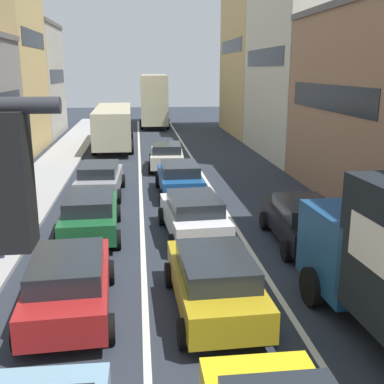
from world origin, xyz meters
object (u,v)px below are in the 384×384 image
(bus_mid_queue_primary, at_px, (114,123))
(sedan_centre_lane_fifth, at_px, (167,155))
(sedan_right_lane_behind_truck, at_px, (303,220))
(wagon_left_lane_second, at_px, (69,282))
(bus_far_queue_secondary, at_px, (154,98))
(sedan_left_lane_fourth, at_px, (100,178))
(hatchback_centre_lane_third, at_px, (194,215))
(sedan_left_lane_third, at_px, (90,214))
(coupe_centre_lane_fourth, at_px, (180,178))
(sedan_centre_lane_second, at_px, (214,280))

(bus_mid_queue_primary, bearing_deg, sedan_centre_lane_fifth, -158.62)
(sedan_centre_lane_fifth, height_order, sedan_right_lane_behind_truck, same)
(wagon_left_lane_second, height_order, bus_mid_queue_primary, bus_mid_queue_primary)
(sedan_right_lane_behind_truck, relative_size, bus_mid_queue_primary, 0.41)
(sedan_right_lane_behind_truck, height_order, bus_far_queue_secondary, bus_far_queue_secondary)
(sedan_left_lane_fourth, xyz_separation_m, bus_mid_queue_primary, (0.03, 13.94, 0.96))
(hatchback_centre_lane_third, xyz_separation_m, bus_mid_queue_primary, (-3.56, 19.92, 0.96))
(sedan_left_lane_third, height_order, coupe_centre_lane_fourth, same)
(coupe_centre_lane_fourth, height_order, sedan_left_lane_fourth, same)
(sedan_centre_lane_second, height_order, sedan_left_lane_third, same)
(sedan_centre_lane_fifth, distance_m, sedan_right_lane_behind_truck, 13.19)
(sedan_left_lane_third, relative_size, sedan_right_lane_behind_truck, 1.00)
(sedan_centre_lane_second, relative_size, coupe_centre_lane_fourth, 1.01)
(wagon_left_lane_second, height_order, coupe_centre_lane_fourth, same)
(hatchback_centre_lane_third, distance_m, sedan_left_lane_fourth, 6.97)
(sedan_centre_lane_second, xyz_separation_m, bus_mid_queue_primary, (-3.44, 25.13, 0.96))
(sedan_centre_lane_second, bearing_deg, hatchback_centre_lane_third, -3.06)
(sedan_centre_lane_second, height_order, bus_far_queue_secondary, bus_far_queue_secondary)
(sedan_centre_lane_second, xyz_separation_m, sedan_left_lane_third, (-3.41, 5.73, 0.00))
(sedan_centre_lane_second, xyz_separation_m, sedan_left_lane_fourth, (-3.47, 11.18, 0.00))
(sedan_left_lane_fourth, bearing_deg, wagon_left_lane_second, -177.55)
(sedan_centre_lane_second, xyz_separation_m, sedan_right_lane_behind_truck, (3.61, 4.17, 0.00))
(hatchback_centre_lane_third, relative_size, sedan_centre_lane_fifth, 1.00)
(sedan_centre_lane_second, height_order, sedan_centre_lane_fifth, same)
(sedan_centre_lane_second, height_order, coupe_centre_lane_fourth, same)
(sedan_centre_lane_second, relative_size, sedan_left_lane_fourth, 1.00)
(sedan_centre_lane_fifth, height_order, bus_mid_queue_primary, bus_mid_queue_primary)
(sedan_centre_lane_second, height_order, sedan_right_lane_behind_truck, same)
(hatchback_centre_lane_third, bearing_deg, coupe_centre_lane_fourth, -3.95)
(hatchback_centre_lane_third, height_order, sedan_left_lane_third, same)
(sedan_centre_lane_fifth, distance_m, bus_mid_queue_primary, 9.00)
(sedan_centre_lane_second, relative_size, wagon_left_lane_second, 0.99)
(sedan_centre_lane_fifth, bearing_deg, bus_mid_queue_primary, 25.08)
(sedan_left_lane_fourth, distance_m, bus_far_queue_secondary, 27.86)
(hatchback_centre_lane_third, bearing_deg, wagon_left_lane_second, 140.84)
(sedan_right_lane_behind_truck, bearing_deg, coupe_centre_lane_fourth, 28.96)
(bus_far_queue_secondary, bearing_deg, wagon_left_lane_second, 176.47)
(sedan_left_lane_third, height_order, bus_far_queue_secondary, bus_far_queue_secondary)
(sedan_centre_lane_second, distance_m, sedan_left_lane_fourth, 11.71)
(wagon_left_lane_second, distance_m, sedan_left_lane_third, 5.44)
(bus_mid_queue_primary, bearing_deg, sedan_centre_lane_second, -172.95)
(hatchback_centre_lane_third, xyz_separation_m, sedan_left_lane_third, (-3.53, 0.53, 0.00))
(sedan_left_lane_third, height_order, bus_mid_queue_primary, bus_mid_queue_primary)
(wagon_left_lane_second, relative_size, bus_mid_queue_primary, 0.42)
(coupe_centre_lane_fourth, height_order, sedan_right_lane_behind_truck, same)
(coupe_centre_lane_fourth, xyz_separation_m, bus_far_queue_secondary, (-0.10, 27.83, 2.03))
(hatchback_centre_lane_third, bearing_deg, sedan_left_lane_fourth, 27.35)
(sedan_centre_lane_second, relative_size, sedan_left_lane_third, 1.00)
(coupe_centre_lane_fourth, bearing_deg, sedan_left_lane_fourth, 84.93)
(wagon_left_lane_second, distance_m, coupe_centre_lane_fourth, 11.19)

